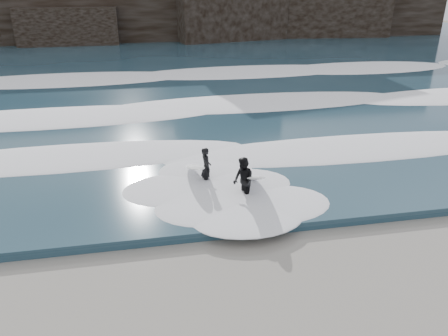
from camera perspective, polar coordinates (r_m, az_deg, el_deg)
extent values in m
plane|color=#746954|center=(10.37, -2.85, -18.94)|extent=(120.00, 120.00, 0.00)
cube|color=#1E3847|center=(37.20, -9.27, 13.02)|extent=(90.00, 52.00, 0.30)
ellipsoid|color=white|center=(17.86, -6.92, 1.93)|extent=(60.00, 3.20, 0.20)
ellipsoid|color=white|center=(24.48, -8.16, 8.04)|extent=(60.00, 4.00, 0.24)
ellipsoid|color=white|center=(33.22, -9.04, 12.26)|extent=(60.00, 4.80, 0.30)
imported|color=black|center=(15.56, -2.34, 0.07)|extent=(0.42, 0.58, 1.50)
ellipsoid|color=white|center=(15.55, -3.83, 0.14)|extent=(0.75, 2.11, 0.78)
imported|color=black|center=(14.44, 2.52, -1.68)|extent=(0.76, 0.89, 1.61)
ellipsoid|color=white|center=(14.51, 4.14, -1.34)|extent=(0.97, 2.23, 1.15)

